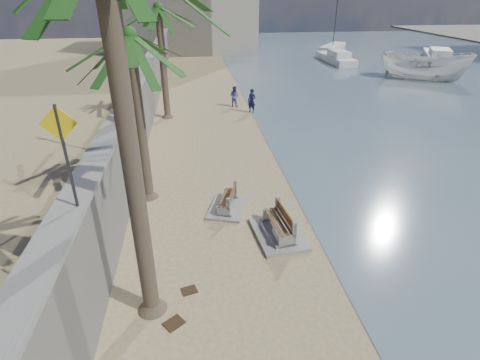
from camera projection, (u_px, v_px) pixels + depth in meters
ground_plane at (294, 344)px, 9.54m from camera, size 140.00×140.00×0.00m
seawall at (149, 92)px, 25.82m from camera, size 0.45×70.00×3.50m
wall_cap at (146, 65)px, 25.00m from camera, size 0.80×70.00×0.12m
bench_near at (279, 225)px, 13.56m from camera, size 1.90×2.57×1.00m
bench_far at (227, 201)px, 15.27m from camera, size 1.90×2.33×0.84m
palm_mid at (129, 37)px, 13.32m from camera, size 5.00×5.00×7.54m
palm_back at (158, 9)px, 23.20m from camera, size 5.00×5.00×7.99m
pedestrian_sign at (63, 144)px, 7.95m from camera, size 0.78×0.07×2.40m
streetlight at (123, 26)px, 16.53m from camera, size 0.28×0.28×5.12m
person_a at (252, 99)px, 27.02m from camera, size 0.86×0.83×1.98m
person_b at (234, 95)px, 28.52m from camera, size 1.08×1.05×1.77m
boat_cruiser at (425, 65)px, 36.78m from camera, size 4.46×4.44×3.68m
yacht_near at (438, 57)px, 47.79m from camera, size 7.11×10.35×1.50m
yacht_far at (335, 59)px, 46.25m from camera, size 2.54×8.17×1.50m
sailboat_west at (333, 47)px, 56.58m from camera, size 6.23×7.67×10.97m
debris_b at (174, 323)px, 10.13m from camera, size 0.66×0.64×0.03m
debris_d at (189, 290)px, 11.23m from camera, size 0.53×0.47×0.03m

